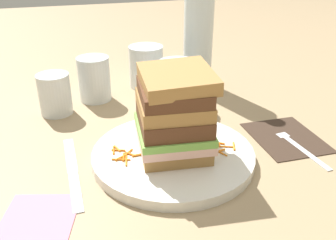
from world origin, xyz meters
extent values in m
plane|color=#9E8460|center=(0.00, 0.00, 0.00)|extent=(3.00, 3.00, 0.00)
cylinder|color=white|center=(0.02, 0.00, 0.01)|extent=(0.26, 0.26, 0.02)
cube|color=#A87A42|center=(0.02, 0.00, 0.03)|extent=(0.11, 0.12, 0.02)
cube|color=beige|center=(0.02, 0.00, 0.04)|extent=(0.12, 0.13, 0.01)
cube|color=#7AB74C|center=(0.02, 0.00, 0.06)|extent=(0.12, 0.13, 0.01)
cube|color=#56331E|center=(0.02, 0.00, 0.07)|extent=(0.11, 0.12, 0.02)
cube|color=#A87A42|center=(0.02, 0.00, 0.10)|extent=(0.11, 0.12, 0.02)
cube|color=#56331E|center=(0.02, 0.00, 0.12)|extent=(0.11, 0.12, 0.02)
cube|color=#A87A42|center=(0.02, 0.00, 0.14)|extent=(0.11, 0.12, 0.03)
cylinder|color=orange|center=(-0.06, -0.01, 0.02)|extent=(0.01, 0.03, 0.00)
cylinder|color=orange|center=(-0.06, 0.00, 0.02)|extent=(0.01, 0.02, 0.00)
cylinder|color=orange|center=(-0.06, 0.00, 0.02)|extent=(0.02, 0.01, 0.00)
cylinder|color=orange|center=(-0.05, 0.01, 0.02)|extent=(0.02, 0.02, 0.00)
cylinder|color=orange|center=(-0.07, 0.02, 0.02)|extent=(0.01, 0.02, 0.00)
cylinder|color=orange|center=(-0.05, 0.01, 0.02)|extent=(0.02, 0.02, 0.00)
cylinder|color=orange|center=(-0.07, 0.03, 0.02)|extent=(0.01, 0.02, 0.00)
cylinder|color=orange|center=(-0.07, -0.01, 0.02)|extent=(0.03, 0.01, 0.00)
cylinder|color=orange|center=(-0.06, 0.02, 0.02)|extent=(0.02, 0.01, 0.00)
cylinder|color=orange|center=(-0.04, 0.00, 0.02)|extent=(0.02, 0.00, 0.00)
cylinder|color=orange|center=(0.12, -0.02, 0.02)|extent=(0.01, 0.02, 0.00)
cylinder|color=orange|center=(0.09, 0.01, 0.02)|extent=(0.01, 0.03, 0.00)
cylinder|color=orange|center=(0.09, -0.01, 0.02)|extent=(0.00, 0.02, 0.00)
cylinder|color=orange|center=(0.09, 0.00, 0.02)|extent=(0.02, 0.02, 0.00)
cylinder|color=orange|center=(0.09, 0.00, 0.02)|extent=(0.02, 0.01, 0.00)
cylinder|color=orange|center=(0.08, 0.00, 0.02)|extent=(0.03, 0.01, 0.00)
cylinder|color=orange|center=(0.09, -0.03, 0.02)|extent=(0.01, 0.02, 0.00)
cylinder|color=orange|center=(0.10, -0.01, 0.02)|extent=(0.02, 0.01, 0.00)
cylinder|color=orange|center=(0.08, -0.03, 0.02)|extent=(0.03, 0.01, 0.00)
cube|color=#38281E|center=(0.23, 0.01, 0.00)|extent=(0.11, 0.14, 0.00)
cube|color=silver|center=(0.23, -0.04, 0.00)|extent=(0.02, 0.11, 0.00)
cube|color=silver|center=(0.23, 0.02, 0.00)|extent=(0.02, 0.02, 0.00)
cylinder|color=silver|center=(0.24, 0.05, 0.00)|extent=(0.01, 0.04, 0.00)
cylinder|color=silver|center=(0.23, 0.05, 0.00)|extent=(0.01, 0.04, 0.00)
cylinder|color=silver|center=(0.22, 0.05, 0.00)|extent=(0.01, 0.04, 0.00)
cylinder|color=silver|center=(0.22, 0.05, 0.00)|extent=(0.01, 0.04, 0.00)
cube|color=silver|center=(-0.14, -0.04, 0.00)|extent=(0.02, 0.10, 0.00)
cube|color=silver|center=(-0.14, 0.06, 0.00)|extent=(0.02, 0.11, 0.00)
cylinder|color=white|center=(0.09, 0.20, 0.05)|extent=(0.08, 0.08, 0.10)
cylinder|color=orange|center=(0.09, 0.20, 0.03)|extent=(0.07, 0.07, 0.07)
cylinder|color=silver|center=(0.17, 0.30, 0.13)|extent=(0.07, 0.07, 0.26)
cylinder|color=silver|center=(0.05, 0.33, 0.05)|extent=(0.08, 0.08, 0.09)
cylinder|color=silver|center=(-0.07, 0.28, 0.05)|extent=(0.07, 0.07, 0.09)
cylinder|color=silver|center=(-0.15, 0.23, 0.04)|extent=(0.06, 0.06, 0.08)
cube|color=pink|center=(-0.18, -0.08, 0.00)|extent=(0.11, 0.11, 0.00)
camera|label=1|loc=(-0.13, -0.48, 0.32)|focal=39.71mm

